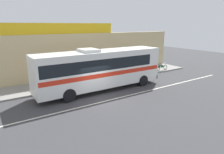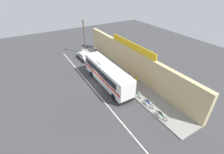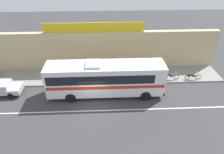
# 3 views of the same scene
# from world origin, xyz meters

# --- Properties ---
(ground_plane) EXTENTS (70.00, 70.00, 0.00)m
(ground_plane) POSITION_xyz_m (0.00, 0.00, 0.00)
(ground_plane) COLOR #3A3A3D
(sidewalk_slab) EXTENTS (30.00, 3.60, 0.14)m
(sidewalk_slab) POSITION_xyz_m (0.00, 5.20, 0.07)
(sidewalk_slab) COLOR gray
(sidewalk_slab) RESTS_ON ground_plane
(storefront_facade) EXTENTS (30.00, 0.70, 4.80)m
(storefront_facade) POSITION_xyz_m (0.00, 7.35, 2.40)
(storefront_facade) COLOR tan
(storefront_facade) RESTS_ON ground_plane
(storefront_billboard) EXTENTS (11.77, 0.12, 1.10)m
(storefront_billboard) POSITION_xyz_m (0.08, 7.35, 5.35)
(storefront_billboard) COLOR gold
(storefront_billboard) RESTS_ON storefront_facade
(road_center_stripe) EXTENTS (30.00, 0.14, 0.01)m
(road_center_stripe) POSITION_xyz_m (0.00, -0.80, 0.00)
(road_center_stripe) COLOR silver
(road_center_stripe) RESTS_ON ground_plane
(intercity_bus) EXTENTS (11.74, 2.61, 3.78)m
(intercity_bus) POSITION_xyz_m (1.18, 1.78, 2.07)
(intercity_bus) COLOR white
(intercity_bus) RESTS_ON ground_plane
(parked_car) EXTENTS (4.42, 1.89, 1.37)m
(parked_car) POSITION_xyz_m (-9.82, 2.32, 0.74)
(parked_car) COLOR #B7BABF
(parked_car) RESTS_ON ground_plane
(motorcycle_purple) EXTENTS (1.89, 0.56, 0.94)m
(motorcycle_purple) POSITION_xyz_m (11.38, 3.86, 0.57)
(motorcycle_purple) COLOR black
(motorcycle_purple) RESTS_ON sidewalk_slab
(motorcycle_blue) EXTENTS (1.95, 0.56, 0.94)m
(motorcycle_blue) POSITION_xyz_m (4.82, 3.94, 0.57)
(motorcycle_blue) COLOR black
(motorcycle_blue) RESTS_ON sidewalk_slab
(motorcycle_green) EXTENTS (1.96, 0.56, 0.94)m
(motorcycle_green) POSITION_xyz_m (8.82, 3.98, 0.57)
(motorcycle_green) COLOR black
(motorcycle_green) RESTS_ON sidewalk_slab
(motorcycle_red) EXTENTS (1.82, 0.56, 0.94)m
(motorcycle_red) POSITION_xyz_m (6.35, 3.98, 0.57)
(motorcycle_red) COLOR black
(motorcycle_red) RESTS_ON sidewalk_slab
(pedestrian_far_right) EXTENTS (0.30, 0.48, 1.58)m
(pedestrian_far_right) POSITION_xyz_m (3.11, 5.02, 1.05)
(pedestrian_far_right) COLOR brown
(pedestrian_far_right) RESTS_ON sidewalk_slab
(pedestrian_far_left) EXTENTS (0.30, 0.48, 1.66)m
(pedestrian_far_left) POSITION_xyz_m (3.93, 5.70, 1.10)
(pedestrian_far_left) COLOR brown
(pedestrian_far_left) RESTS_ON sidewalk_slab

